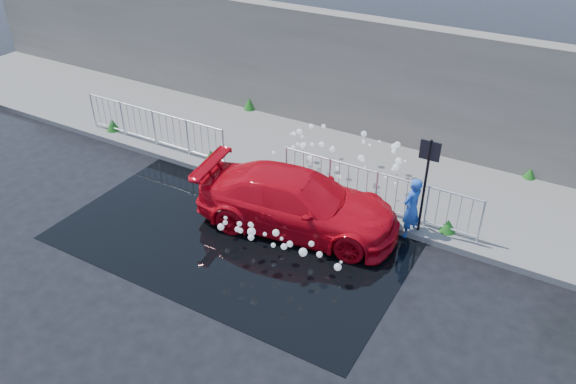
% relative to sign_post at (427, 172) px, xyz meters
% --- Properties ---
extents(ground, '(90.00, 90.00, 0.00)m').
position_rel_sign_post_xyz_m(ground, '(-4.20, -3.10, -1.72)').
color(ground, black).
rests_on(ground, ground).
extents(pavement, '(30.00, 4.00, 0.15)m').
position_rel_sign_post_xyz_m(pavement, '(-4.20, 1.90, -1.65)').
color(pavement, slate).
rests_on(pavement, ground).
extents(curb, '(30.00, 0.25, 0.16)m').
position_rel_sign_post_xyz_m(curb, '(-4.20, -0.10, -1.64)').
color(curb, slate).
rests_on(curb, ground).
extents(retaining_wall, '(30.00, 0.60, 3.50)m').
position_rel_sign_post_xyz_m(retaining_wall, '(-4.20, 4.10, 0.18)').
color(retaining_wall, '#686257').
rests_on(retaining_wall, pavement).
extents(puddle, '(8.00, 5.00, 0.01)m').
position_rel_sign_post_xyz_m(puddle, '(-3.70, -2.10, -1.72)').
color(puddle, black).
rests_on(puddle, ground).
extents(sign_post, '(0.45, 0.06, 2.50)m').
position_rel_sign_post_xyz_m(sign_post, '(0.00, 0.00, 0.00)').
color(sign_post, black).
rests_on(sign_post, ground).
extents(railing_left, '(5.05, 0.05, 1.10)m').
position_rel_sign_post_xyz_m(railing_left, '(-8.20, 0.25, -0.99)').
color(railing_left, silver).
rests_on(railing_left, pavement).
extents(railing_right, '(5.05, 0.05, 1.10)m').
position_rel_sign_post_xyz_m(railing_right, '(-1.20, 0.25, -0.99)').
color(railing_right, silver).
rests_on(railing_right, pavement).
extents(weeds, '(12.17, 3.93, 0.43)m').
position_rel_sign_post_xyz_m(weeds, '(-4.60, 1.38, -1.39)').
color(weeds, '#1C5316').
rests_on(weeds, pavement).
extents(water_spray, '(3.61, 5.46, 1.06)m').
position_rel_sign_post_xyz_m(water_spray, '(-2.63, -0.10, -0.97)').
color(water_spray, white).
rests_on(water_spray, ground).
extents(red_car, '(5.05, 2.67, 1.39)m').
position_rel_sign_post_xyz_m(red_car, '(-2.61, -1.10, -1.03)').
color(red_car, red).
rests_on(red_car, ground).
extents(person, '(0.53, 0.65, 1.53)m').
position_rel_sign_post_xyz_m(person, '(-0.20, -0.10, -0.96)').
color(person, blue).
rests_on(person, ground).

